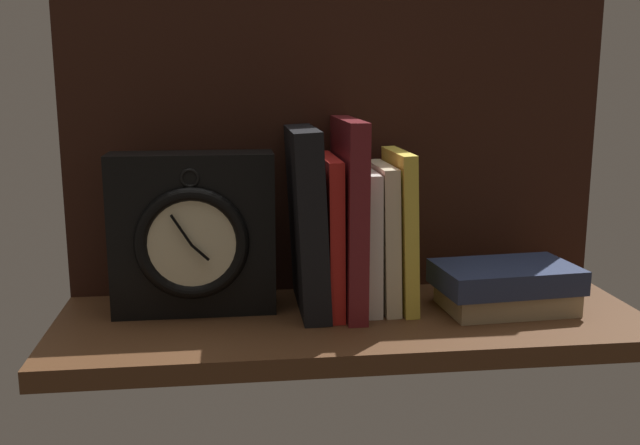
# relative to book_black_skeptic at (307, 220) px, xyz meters

# --- Properties ---
(ground_plane) EXTENTS (0.75, 0.27, 0.03)m
(ground_plane) POSITION_rel_book_black_skeptic_xyz_m (0.05, -0.04, -0.13)
(ground_plane) COLOR #4C2D19
(back_panel) EXTENTS (0.75, 0.01, 0.42)m
(back_panel) POSITION_rel_book_black_skeptic_xyz_m (0.05, 0.09, 0.09)
(back_panel) COLOR black
(back_panel) RESTS_ON ground_plane
(book_black_skeptic) EXTENTS (0.05, 0.16, 0.24)m
(book_black_skeptic) POSITION_rel_book_black_skeptic_xyz_m (0.00, 0.00, 0.00)
(book_black_skeptic) COLOR black
(book_black_skeptic) RESTS_ON ground_plane
(book_red_requiem) EXTENTS (0.02, 0.15, 0.20)m
(book_red_requiem) POSITION_rel_book_black_skeptic_xyz_m (0.03, 0.00, -0.02)
(book_red_requiem) COLOR red
(book_red_requiem) RESTS_ON ground_plane
(book_maroon_dawkins) EXTENTS (0.03, 0.17, 0.25)m
(book_maroon_dawkins) POSITION_rel_book_black_skeptic_xyz_m (0.05, 0.00, 0.01)
(book_maroon_dawkins) COLOR maroon
(book_maroon_dawkins) RESTS_ON ground_plane
(book_white_catcher) EXTENTS (0.02, 0.12, 0.18)m
(book_white_catcher) POSITION_rel_book_black_skeptic_xyz_m (0.08, 0.00, -0.03)
(book_white_catcher) COLOR silver
(book_white_catcher) RESTS_ON ground_plane
(book_cream_twain) EXTENTS (0.03, 0.12, 0.19)m
(book_cream_twain) POSITION_rel_book_black_skeptic_xyz_m (0.10, 0.00, -0.02)
(book_cream_twain) COLOR beige
(book_cream_twain) RESTS_ON ground_plane
(book_yellow_seinlanguage) EXTENTS (0.03, 0.13, 0.21)m
(book_yellow_seinlanguage) POSITION_rel_book_black_skeptic_xyz_m (0.12, 0.00, -0.02)
(book_yellow_seinlanguage) COLOR gold
(book_yellow_seinlanguage) RESTS_ON ground_plane
(framed_clock) EXTENTS (0.21, 0.08, 0.21)m
(framed_clock) POSITION_rel_book_black_skeptic_xyz_m (-0.15, 0.00, -0.02)
(framed_clock) COLOR black
(framed_clock) RESTS_ON ground_plane
(book_stack_side) EXTENTS (0.19, 0.13, 0.06)m
(book_stack_side) POSITION_rel_book_black_skeptic_xyz_m (0.26, -0.04, -0.09)
(book_stack_side) COLOR #9E8966
(book_stack_side) RESTS_ON ground_plane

